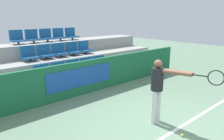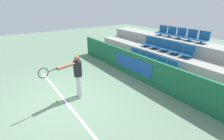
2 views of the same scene
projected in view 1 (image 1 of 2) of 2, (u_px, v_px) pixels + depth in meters
name	position (u px, v px, depth m)	size (l,w,h in m)	color
ground_plane	(173.00, 131.00, 4.93)	(30.00, 30.00, 0.00)	slate
court_baseline	(174.00, 131.00, 4.91)	(5.74, 0.08, 0.01)	white
barrier_wall	(86.00, 77.00, 7.20)	(9.41, 0.14, 1.11)	#19603D
bleacher_tier_front	(77.00, 82.00, 7.71)	(9.01, 1.02, 0.49)	#9E9E99
bleacher_tier_middle	(62.00, 70.00, 8.39)	(9.01, 1.02, 0.98)	#9E9E99
bleacher_tier_back	(50.00, 60.00, 9.06)	(9.01, 1.02, 1.47)	#9E9E99
stadium_chair_0	(43.00, 74.00, 6.93)	(0.50, 0.42, 0.52)	#333333
stadium_chair_1	(60.00, 71.00, 7.31)	(0.50, 0.42, 0.52)	#333333
stadium_chair_2	(75.00, 68.00, 7.68)	(0.50, 0.42, 0.52)	#333333
stadium_chair_3	(88.00, 66.00, 8.06)	(0.50, 0.42, 0.52)	#333333
stadium_chair_4	(100.00, 64.00, 8.44)	(0.50, 0.42, 0.52)	#333333
stadium_chair_5	(29.00, 55.00, 7.55)	(0.50, 0.42, 0.52)	#333333
stadium_chair_6	(45.00, 53.00, 7.93)	(0.50, 0.42, 0.52)	#333333
stadium_chair_7	(60.00, 51.00, 8.30)	(0.50, 0.42, 0.52)	#333333
stadium_chair_8	(73.00, 50.00, 8.68)	(0.50, 0.42, 0.52)	#333333
stadium_chair_9	(85.00, 48.00, 9.06)	(0.50, 0.42, 0.52)	#333333
stadium_chair_10	(17.00, 38.00, 8.17)	(0.50, 0.42, 0.52)	#333333
stadium_chair_11	(33.00, 37.00, 8.54)	(0.50, 0.42, 0.52)	#333333
stadium_chair_12	(47.00, 36.00, 8.92)	(0.50, 0.42, 0.52)	#333333
stadium_chair_13	(60.00, 35.00, 9.30)	(0.50, 0.42, 0.52)	#333333
stadium_chair_14	(71.00, 35.00, 9.68)	(0.50, 0.42, 0.52)	#333333
tennis_player	(161.00, 86.00, 5.05)	(0.51, 1.49, 1.55)	silver
tennis_ball	(182.00, 135.00, 4.68)	(0.07, 0.07, 0.07)	#CCDB33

